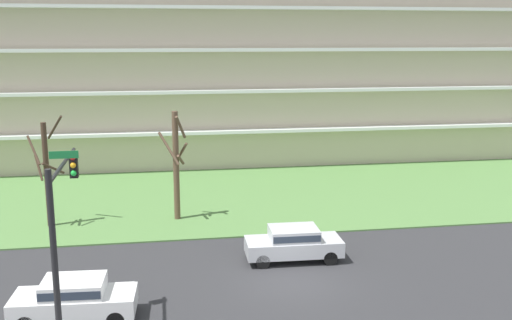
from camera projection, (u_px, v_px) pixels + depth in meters
ground at (292, 283)px, 25.01m from camera, size 160.00×160.00×0.00m
grass_lawn_strip at (244, 196)px, 38.53m from camera, size 80.00×16.00×0.08m
apartment_building at (220, 48)px, 49.97m from camera, size 50.02×12.50×18.37m
tree_far_left at (47, 171)px, 31.70m from camera, size 1.96×1.96×6.09m
tree_left at (176, 163)px, 32.89m from camera, size 1.67×1.68×6.17m
sedan_silver_near_left at (294, 242)px, 27.35m from camera, size 4.45×1.93×1.57m
sedan_white_center_left at (74, 298)px, 21.55m from camera, size 4.50×2.05×1.57m
traffic_signal_mast at (63, 226)px, 18.01m from camera, size 0.90×5.14×6.65m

